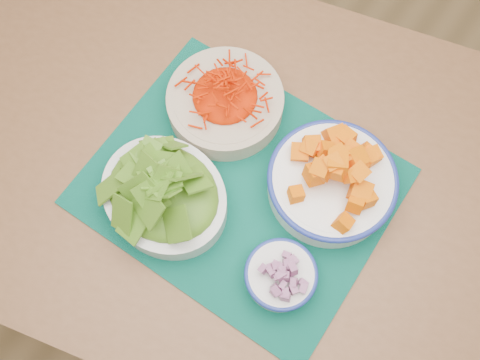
# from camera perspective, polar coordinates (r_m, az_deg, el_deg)

# --- Properties ---
(ground) EXTENTS (4.00, 4.00, 0.00)m
(ground) POSITION_cam_1_polar(r_m,az_deg,el_deg) (1.73, 6.71, -12.66)
(ground) COLOR #A68250
(ground) RESTS_ON ground
(table) EXTENTS (1.44, 1.13, 0.75)m
(table) POSITION_cam_1_polar(r_m,az_deg,el_deg) (1.11, -0.26, -0.22)
(table) COLOR brown
(table) RESTS_ON ground
(placemat) EXTENTS (0.55, 0.45, 0.00)m
(placemat) POSITION_cam_1_polar(r_m,az_deg,el_deg) (1.01, -0.00, -0.64)
(placemat) COLOR #01352B
(placemat) RESTS_ON table
(carrot_bowl) EXTENTS (0.26, 0.26, 0.08)m
(carrot_bowl) POSITION_cam_1_polar(r_m,az_deg,el_deg) (1.04, -1.59, 8.55)
(carrot_bowl) COLOR #C8B295
(carrot_bowl) RESTS_ON placemat
(squash_bowl) EXTENTS (0.26, 0.26, 0.12)m
(squash_bowl) POSITION_cam_1_polar(r_m,az_deg,el_deg) (0.97, 9.90, 0.15)
(squash_bowl) COLOR white
(squash_bowl) RESTS_ON placemat
(lettuce_bowl) EXTENTS (0.27, 0.24, 0.12)m
(lettuce_bowl) POSITION_cam_1_polar(r_m,az_deg,el_deg) (0.95, -8.18, -1.29)
(lettuce_bowl) COLOR silver
(lettuce_bowl) RESTS_ON placemat
(onion_bowl) EXTENTS (0.14, 0.14, 0.06)m
(onion_bowl) POSITION_cam_1_polar(r_m,az_deg,el_deg) (0.93, 4.38, -10.05)
(onion_bowl) COLOR white
(onion_bowl) RESTS_ON placemat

